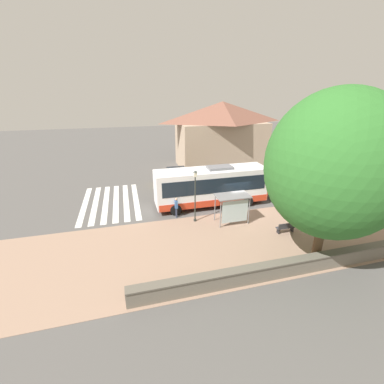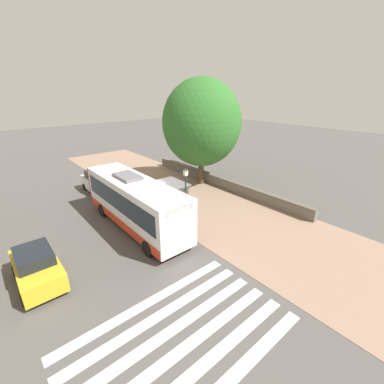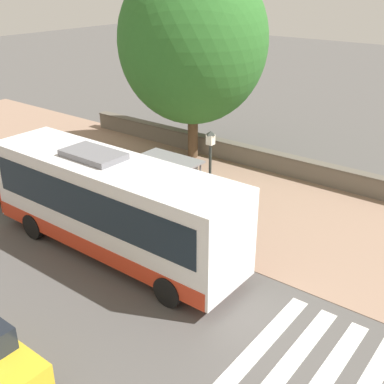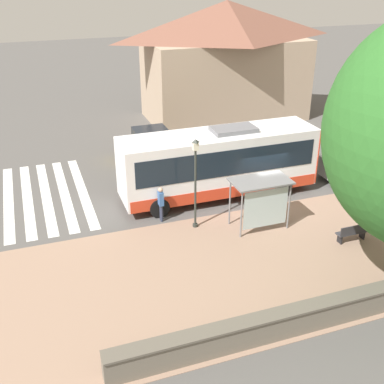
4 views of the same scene
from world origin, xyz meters
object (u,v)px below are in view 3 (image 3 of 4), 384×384
Objects in this scene: bus at (112,204)px; street_lamp_near at (210,178)px; bus_shelter at (170,168)px; shade_tree at (193,41)px; bench at (152,166)px; pedestrian at (222,239)px.

street_lamp_near is at bearing 139.84° from bus.
bus_shelter is 7.90m from shade_tree.
bench is at bearing -148.69° from bus.
shade_tree reaches higher than street_lamp_near.
bus reaches higher than bus_shelter.
bus_shelter is 3.07m from street_lamp_near.
bus reaches higher than bench.
street_lamp_near is at bearing 59.76° from bench.
shade_tree reaches higher than bus_shelter.
bench is at bearing -126.81° from bus_shelter.
shade_tree reaches higher than pedestrian.
bench is 6.61m from shade_tree.
bus is at bearing -66.07° from pedestrian.
bus_shelter is 0.26× the size of shade_tree.
shade_tree is at bearing -158.51° from bus.
bench is 0.14× the size of shade_tree.
shade_tree is at bearing -138.58° from street_lamp_near.
bus_shelter is at bearing 29.45° from shade_tree.
street_lamp_near is 9.88m from shade_tree.
street_lamp_near is at bearing -129.88° from pedestrian.
bus_shelter is (-3.81, -0.51, 0.05)m from bus.
bus_shelter is 1.53× the size of pedestrian.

